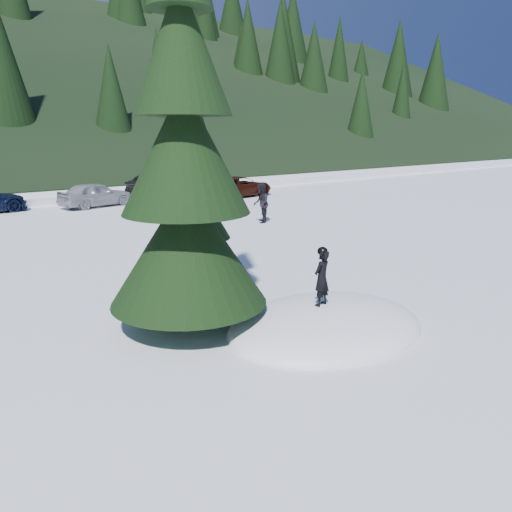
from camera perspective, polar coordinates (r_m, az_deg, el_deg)
ground at (r=10.66m, az=7.96°, el=-8.08°), size 200.00×200.00×0.00m
snow_mound at (r=10.66m, az=7.96°, el=-8.08°), size 4.48×3.52×0.96m
spruce_tall at (r=9.93m, az=-8.12°, el=10.03°), size 3.20×3.20×8.60m
spruce_short at (r=11.77m, az=-7.23°, el=4.70°), size 2.20×2.20×5.37m
child_skier at (r=10.33m, az=7.52°, el=-2.52°), size 0.48×0.36×1.17m
adult_0 at (r=22.47m, az=0.58°, el=6.08°), size 1.07×1.10×1.78m
adult_1 at (r=25.28m, az=-3.84°, el=6.87°), size 0.81×1.09×1.72m
car_4 at (r=28.76m, az=-17.89°, el=6.72°), size 4.20×2.28×1.35m
car_5 at (r=31.72m, az=-10.47°, el=7.94°), size 4.86×2.37×1.53m
car_6 at (r=31.83m, az=-1.90°, el=7.95°), size 4.84×2.78×1.27m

